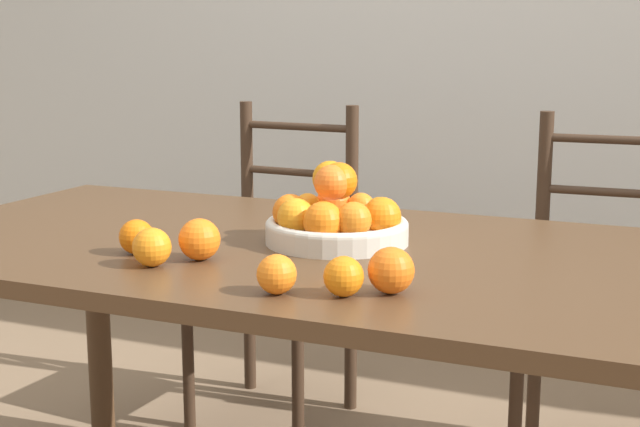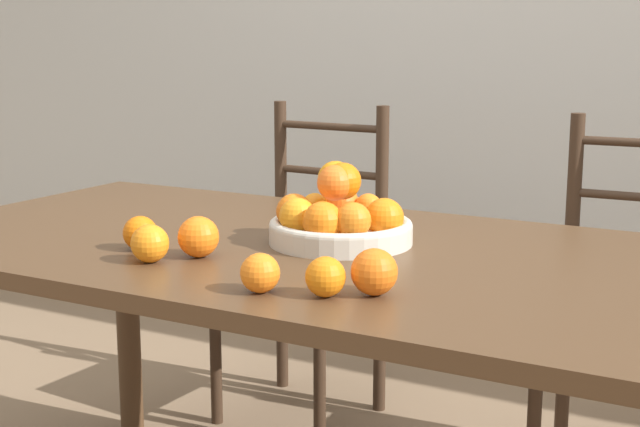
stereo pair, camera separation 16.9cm
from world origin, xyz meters
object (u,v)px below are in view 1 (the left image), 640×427
Objects in this scene: orange_loose_0 at (391,270)px; orange_loose_4 at (199,239)px; orange_loose_1 at (152,247)px; orange_loose_5 at (277,274)px; chair_left at (278,270)px; fruit_bowl at (336,219)px; orange_loose_3 at (137,237)px; chair_right at (604,307)px; orange_loose_2 at (344,276)px.

orange_loose_4 reaches higher than orange_loose_0.
orange_loose_0 is 0.48m from orange_loose_1.
orange_loose_5 is 0.07× the size of chair_left.
orange_loose_1 is at bearing -125.88° from orange_loose_4.
fruit_bowl reaches higher than orange_loose_4.
orange_loose_3 is at bearing -143.31° from fruit_bowl.
chair_right is at bearing 68.46° from orange_loose_5.
orange_loose_5 is (-0.11, -0.03, -0.00)m from orange_loose_2.
orange_loose_2 is at bearing 15.87° from orange_loose_5.
orange_loose_3 is (-0.49, 0.12, 0.00)m from orange_loose_2.
orange_loose_4 is (-0.19, -0.24, -0.01)m from fruit_bowl.
orange_loose_1 is 1.08× the size of orange_loose_2.
orange_loose_3 reaches higher than orange_loose_2.
orange_loose_1 is 0.11m from orange_loose_3.
chair_left is (-0.65, 1.08, -0.32)m from orange_loose_2.
orange_loose_1 is 0.91× the size of orange_loose_4.
chair_left is (-0.72, 1.03, -0.32)m from orange_loose_0.
fruit_bowl is at bearing 114.10° from orange_loose_2.
orange_loose_4 is 1.05m from chair_left.
orange_loose_5 is (0.38, -0.15, -0.00)m from orange_loose_3.
orange_loose_0 is at bearing -53.83° from fruit_bowl.
orange_loose_1 reaches higher than orange_loose_2.
orange_loose_1 is (-0.48, -0.00, -0.00)m from orange_loose_0.
fruit_bowl is at bearing 126.17° from orange_loose_0.
orange_loose_5 is at bearing -82.39° from fruit_bowl.
orange_loose_3 is at bearing -132.41° from chair_right.
orange_loose_3 is at bearing -77.24° from chair_left.
orange_loose_1 is 1.11m from chair_left.
orange_loose_4 is 1.20× the size of orange_loose_5.
orange_loose_0 is 1.17× the size of orange_loose_2.
chair_right is at bearing 55.57° from fruit_bowl.
orange_loose_2 is 0.07× the size of chair_right.
orange_loose_3 is (-0.56, 0.07, -0.00)m from orange_loose_0.
orange_loose_2 is at bearing -6.09° from orange_loose_1.
orange_loose_5 is at bearing -155.74° from orange_loose_0.
fruit_bowl is 0.31× the size of chair_left.
chair_left is at bearing 124.84° from orange_loose_0.
orange_loose_5 is at bearing -14.01° from orange_loose_1.
orange_loose_5 is at bearing -20.91° from orange_loose_3.
fruit_bowl is at bearing 36.69° from orange_loose_3.
chair_right is at bearing 73.07° from orange_loose_2.
fruit_bowl reaches higher than orange_loose_1.
orange_loose_0 is 1.29m from chair_left.
orange_loose_2 is at bearing -144.20° from orange_loose_0.
orange_loose_2 is at bearing -19.25° from orange_loose_4.
orange_loose_5 is (-0.18, -0.08, -0.01)m from orange_loose_0.
fruit_bowl is at bearing 97.61° from orange_loose_5.
orange_loose_4 is 1.22m from chair_right.
fruit_bowl is 0.40m from orange_loose_5.
fruit_bowl reaches higher than orange_loose_0.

